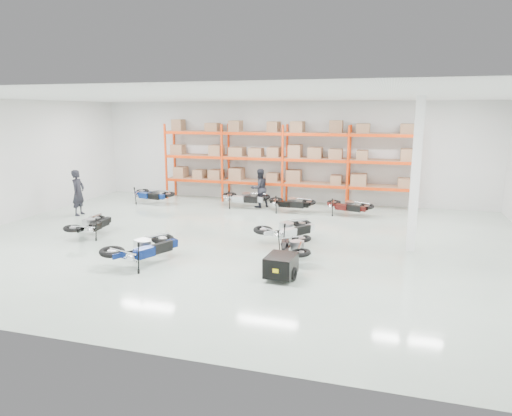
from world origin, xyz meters
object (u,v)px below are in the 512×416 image
(trailer, at_px, (281,266))
(moto_back_a, at_px, (152,192))
(moto_silver_left, at_px, (288,225))
(moto_black_far_left, at_px, (91,221))
(person_left, at_px, (78,193))
(moto_back_c, at_px, (291,200))
(person_back, at_px, (260,188))
(moto_back_b, at_px, (245,195))
(moto_touring_right, at_px, (294,242))
(moto_blue_centre, at_px, (144,243))
(moto_back_d, at_px, (348,203))

(trailer, height_order, moto_back_a, moto_back_a)
(moto_silver_left, height_order, moto_black_far_left, moto_silver_left)
(moto_black_far_left, height_order, person_left, person_left)
(moto_silver_left, height_order, trailer, moto_silver_left)
(moto_back_a, relative_size, moto_back_c, 1.07)
(moto_back_a, bearing_deg, person_back, -69.32)
(moto_silver_left, distance_m, moto_back_b, 5.54)
(moto_touring_right, height_order, moto_back_b, moto_back_b)
(moto_back_a, xyz_separation_m, moto_back_b, (4.23, 0.38, 0.00))
(moto_silver_left, distance_m, person_back, 5.49)
(moto_silver_left, height_order, person_back, person_back)
(moto_back_a, distance_m, person_left, 3.28)
(moto_blue_centre, distance_m, trailer, 3.82)
(trailer, bearing_deg, moto_back_a, 139.69)
(trailer, height_order, person_left, person_left)
(moto_black_far_left, relative_size, moto_back_b, 0.93)
(moto_back_b, bearing_deg, person_left, 119.05)
(moto_touring_right, distance_m, person_left, 9.87)
(moto_blue_centre, height_order, moto_back_c, moto_blue_centre)
(moto_back_d, bearing_deg, person_left, 122.36)
(moto_back_c, bearing_deg, moto_touring_right, -162.55)
(moto_silver_left, height_order, person_left, person_left)
(moto_back_a, bearing_deg, moto_blue_centre, -139.52)
(moto_blue_centre, distance_m, moto_back_d, 8.88)
(moto_touring_right, bearing_deg, person_back, 104.51)
(moto_back_c, relative_size, person_back, 1.02)
(moto_black_far_left, relative_size, moto_touring_right, 1.04)
(moto_black_far_left, xyz_separation_m, moto_touring_right, (6.94, -0.51, -0.02))
(moto_black_far_left, distance_m, person_back, 7.30)
(moto_silver_left, bearing_deg, moto_blue_centre, 84.21)
(moto_back_c, bearing_deg, moto_back_a, 94.68)
(moto_touring_right, bearing_deg, moto_silver_left, 99.57)
(moto_silver_left, distance_m, moto_back_c, 4.41)
(moto_black_far_left, relative_size, moto_back_c, 1.00)
(moto_blue_centre, relative_size, trailer, 1.34)
(moto_touring_right, distance_m, moto_back_a, 9.69)
(trailer, xyz_separation_m, moto_back_c, (-1.35, 7.51, 0.17))
(moto_touring_right, height_order, moto_back_d, moto_back_d)
(moto_back_b, relative_size, moto_back_c, 1.08)
(moto_back_c, relative_size, moto_back_d, 1.02)
(moto_touring_right, height_order, person_back, person_back)
(moto_blue_centre, bearing_deg, person_back, -71.76)
(moto_back_c, bearing_deg, person_left, 113.88)
(moto_touring_right, xyz_separation_m, person_left, (-9.36, 3.11, 0.41))
(moto_silver_left, xyz_separation_m, person_left, (-8.83, 1.53, 0.34))
(moto_blue_centre, relative_size, person_left, 1.08)
(moto_touring_right, height_order, person_left, person_left)
(person_back, bearing_deg, moto_black_far_left, 12.32)
(moto_back_c, bearing_deg, moto_blue_centre, 166.29)
(moto_back_b, relative_size, person_left, 1.01)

